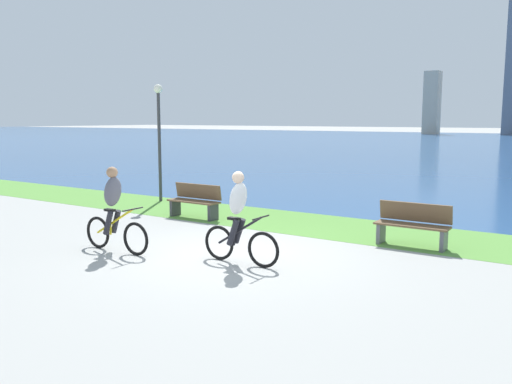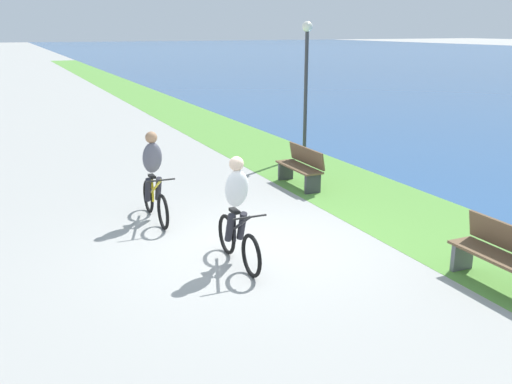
{
  "view_description": "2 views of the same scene",
  "coord_description": "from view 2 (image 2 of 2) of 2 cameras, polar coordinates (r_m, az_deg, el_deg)",
  "views": [
    {
      "loc": [
        5.9,
        -8.13,
        2.63
      ],
      "look_at": [
        0.63,
        -0.06,
        1.29
      ],
      "focal_mm": 37.23,
      "sensor_mm": 36.0,
      "label": 1
    },
    {
      "loc": [
        8.05,
        -3.5,
        3.51
      ],
      "look_at": [
        0.38,
        -0.04,
        1.08
      ],
      "focal_mm": 39.96,
      "sensor_mm": 36.0,
      "label": 2
    }
  ],
  "objects": [
    {
      "name": "cyclist_trailing",
      "position": [
        10.77,
        -10.23,
        1.49
      ],
      "size": [
        1.73,
        0.52,
        1.69
      ],
      "color": "black",
      "rests_on": "ground"
    },
    {
      "name": "cyclist_lead",
      "position": [
        8.6,
        -1.89,
        -2.0
      ],
      "size": [
        1.63,
        0.52,
        1.69
      ],
      "color": "black",
      "rests_on": "ground"
    },
    {
      "name": "ground_plane",
      "position": [
        9.45,
        -0.7,
        -5.7
      ],
      "size": [
        300.0,
        300.0,
        0.0
      ],
      "primitive_type": "plane",
      "color": "#9E9E99"
    },
    {
      "name": "bench_far_along_path",
      "position": [
        13.07,
        4.54,
        2.52
      ],
      "size": [
        1.5,
        0.47,
        0.9
      ],
      "color": "brown",
      "rests_on": "ground"
    },
    {
      "name": "bench_near_path",
      "position": [
        8.68,
        23.33,
        -5.93
      ],
      "size": [
        1.5,
        0.47,
        0.9
      ],
      "color": "brown",
      "rests_on": "ground"
    },
    {
      "name": "grass_strip_bayside",
      "position": [
        11.26,
        16.13,
        -2.69
      ],
      "size": [
        120.0,
        2.71,
        0.01
      ],
      "primitive_type": "cube",
      "color": "#59933D",
      "rests_on": "ground"
    },
    {
      "name": "lamppost_tall",
      "position": [
        15.95,
        5.05,
        12.17
      ],
      "size": [
        0.28,
        0.28,
        3.68
      ],
      "color": "#38383D",
      "rests_on": "ground"
    }
  ]
}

